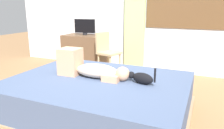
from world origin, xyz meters
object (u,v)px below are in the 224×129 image
(cat, at_px, (141,78))
(desk, at_px, (85,51))
(tv_monitor, at_px, (85,27))
(cup, at_px, (101,33))
(bed, at_px, (98,99))
(person_lying, at_px, (90,68))
(chair_by_desk, at_px, (106,50))

(cat, xyz_separation_m, desk, (-1.88, 1.94, -0.19))
(cat, xyz_separation_m, tv_monitor, (-1.86, 1.94, 0.36))
(cup, bearing_deg, bed, -64.82)
(person_lying, height_order, cat, person_lying)
(bed, distance_m, cup, 2.42)
(person_lying, relative_size, tv_monitor, 1.95)
(bed, relative_size, cat, 6.22)
(bed, xyz_separation_m, cat, (0.52, 0.07, 0.32))
(tv_monitor, bearing_deg, chair_by_desk, -25.82)
(chair_by_desk, bearing_deg, desk, 154.89)
(bed, relative_size, tv_monitor, 4.54)
(tv_monitor, relative_size, cup, 6.09)
(desk, relative_size, cup, 11.40)
(desk, height_order, chair_by_desk, chair_by_desk)
(bed, relative_size, cup, 27.66)
(chair_by_desk, bearing_deg, person_lying, -72.26)
(person_lying, height_order, cup, person_lying)
(cat, height_order, tv_monitor, tv_monitor)
(cat, distance_m, tv_monitor, 2.71)
(person_lying, bearing_deg, cup, 112.51)
(cup, bearing_deg, chair_by_desk, -53.31)
(chair_by_desk, bearing_deg, bed, -68.45)
(bed, height_order, desk, desk)
(desk, bearing_deg, cup, 20.41)
(cat, bearing_deg, person_lying, -179.99)
(tv_monitor, bearing_deg, bed, -56.26)
(cat, bearing_deg, tv_monitor, 133.87)
(person_lying, xyz_separation_m, cup, (-0.86, 2.07, 0.17))
(chair_by_desk, bearing_deg, tv_monitor, 154.18)
(bed, xyz_separation_m, cup, (-1.01, 2.14, 0.53))
(person_lying, bearing_deg, bed, -24.89)
(bed, relative_size, chair_by_desk, 2.54)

